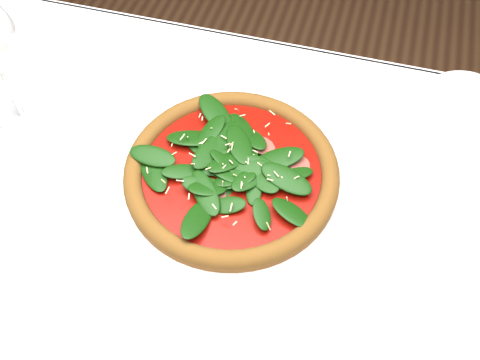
# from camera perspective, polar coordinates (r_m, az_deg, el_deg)

# --- Properties ---
(dining_table) EXTENTS (1.21, 0.81, 0.75)m
(dining_table) POSITION_cam_1_polar(r_m,az_deg,el_deg) (0.81, -5.13, -8.63)
(dining_table) COLOR white
(dining_table) RESTS_ON ground
(plate) EXTENTS (0.35, 0.35, 0.01)m
(plate) POSITION_cam_1_polar(r_m,az_deg,el_deg) (0.76, -0.89, 0.16)
(plate) COLOR white
(plate) RESTS_ON dining_table
(pizza) EXTENTS (0.32, 0.32, 0.04)m
(pizza) POSITION_cam_1_polar(r_m,az_deg,el_deg) (0.74, -0.91, 1.06)
(pizza) COLOR brown
(pizza) RESTS_ON plate
(saucer_far) EXTENTS (0.13, 0.13, 0.01)m
(saucer_far) POSITION_cam_1_polar(r_m,az_deg,el_deg) (0.93, 23.16, 7.80)
(saucer_far) COLOR white
(saucer_far) RESTS_ON dining_table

